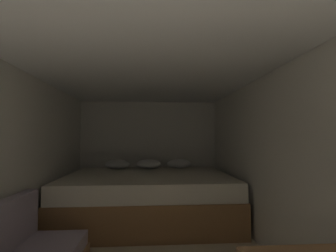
{
  "coord_description": "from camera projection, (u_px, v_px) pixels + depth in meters",
  "views": [
    {
      "loc": [
        0.03,
        -0.34,
        1.27
      ],
      "look_at": [
        0.24,
        2.66,
        1.41
      ],
      "focal_mm": 26.48,
      "sensor_mm": 36.0,
      "label": 1
    }
  ],
  "objects": [
    {
      "name": "wall_back",
      "position": [
        149.0,
        152.0,
        4.85
      ],
      "size": [
        2.72,
        0.05,
        1.97
      ],
      "primitive_type": "cube",
      "color": "silver",
      "rests_on": "ground"
    },
    {
      "name": "ceiling_slab",
      "position": [
        148.0,
        62.0,
        2.38
      ],
      "size": [
        2.72,
        5.01,
        0.05
      ],
      "primitive_type": "cube",
      "color": "white",
      "rests_on": "wall_left"
    },
    {
      "name": "wall_right",
      "position": [
        284.0,
        166.0,
        2.42
      ],
      "size": [
        0.05,
        5.01,
        1.97
      ],
      "primitive_type": "cube",
      "color": "silver",
      "rests_on": "ground"
    },
    {
      "name": "bed",
      "position": [
        148.0,
        196.0,
        3.85
      ],
      "size": [
        2.5,
        1.84,
        0.87
      ],
      "color": "olive",
      "rests_on": "ground"
    }
  ]
}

